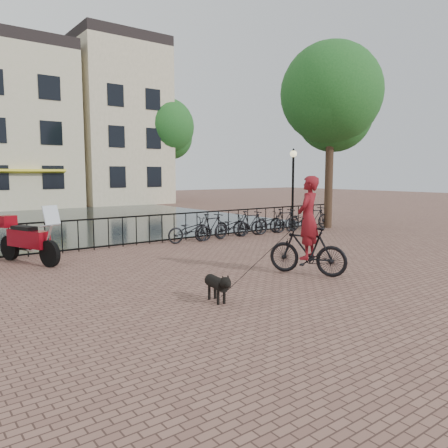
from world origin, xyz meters
TOP-DOWN VIEW (x-y plane):
  - ground at (0.00, 0.00)m, footprint 100.00×100.00m
  - canal_water at (0.00, 17.30)m, footprint 20.00×20.00m
  - railing at (0.00, 8.00)m, footprint 20.00×0.05m
  - canal_house_mid at (0.50, 30.00)m, footprint 8.00×9.50m
  - canal_house_right at (8.50, 30.00)m, footprint 7.00×9.00m
  - tree_near_right at (9.20, 7.30)m, footprint 4.48×4.48m
  - tree_far_right at (12.00, 27.00)m, footprint 4.76×4.76m
  - lamp_post at (7.20, 7.60)m, footprint 0.30×0.30m
  - cyclist at (1.40, 1.48)m, footprint 1.37×2.11m
  - dog at (-1.72, 0.97)m, footprint 0.42×0.90m
  - motorcycle at (-3.71, 6.98)m, footprint 1.36×2.38m
  - parked_bike_0 at (1.80, 7.40)m, footprint 1.77×0.79m
  - parked_bike_1 at (2.75, 7.40)m, footprint 1.71×0.69m
  - parked_bike_2 at (3.70, 7.40)m, footprint 1.75×0.69m
  - parked_bike_3 at (4.65, 7.40)m, footprint 1.70×0.64m
  - parked_bike_4 at (5.60, 7.40)m, footprint 1.77×0.78m
  - parked_bike_5 at (6.55, 7.40)m, footprint 1.69×0.55m
  - parked_bike_6 at (7.50, 7.40)m, footprint 1.76×0.73m
  - parked_bike_7 at (8.45, 7.40)m, footprint 1.70×0.63m

SIDE VIEW (x-z plane):
  - ground at x=0.00m, z-range 0.00..0.00m
  - canal_water at x=0.00m, z-range 0.00..0.00m
  - dog at x=-1.72m, z-range 0.00..0.58m
  - parked_bike_0 at x=1.80m, z-range 0.00..0.90m
  - parked_bike_2 at x=3.70m, z-range 0.00..0.90m
  - parked_bike_4 at x=5.60m, z-range 0.00..0.90m
  - parked_bike_6 at x=7.50m, z-range 0.00..0.90m
  - parked_bike_1 at x=2.75m, z-range 0.00..1.00m
  - parked_bike_3 at x=4.65m, z-range 0.00..1.00m
  - parked_bike_5 at x=6.55m, z-range 0.00..1.00m
  - parked_bike_7 at x=8.45m, z-range 0.00..1.00m
  - railing at x=0.00m, z-range -0.01..1.02m
  - motorcycle at x=-3.71m, z-range 0.00..1.67m
  - cyclist at x=1.40m, z-range -0.34..2.47m
  - lamp_post at x=7.20m, z-range 0.65..4.10m
  - canal_house_mid at x=0.50m, z-range 0.00..11.80m
  - tree_near_right at x=9.20m, z-range 1.85..10.09m
  - tree_far_right at x=12.00m, z-range 1.97..10.73m
  - canal_house_right at x=8.50m, z-range 0.00..13.30m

